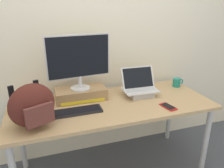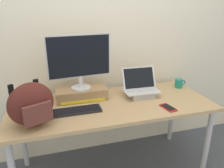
{
  "view_description": "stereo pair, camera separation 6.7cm",
  "coord_description": "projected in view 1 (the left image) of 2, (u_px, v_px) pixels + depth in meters",
  "views": [
    {
      "loc": [
        -0.55,
        -1.67,
        1.56
      ],
      "look_at": [
        0.0,
        0.0,
        0.92
      ],
      "focal_mm": 34.78,
      "sensor_mm": 36.0,
      "label": 1
    },
    {
      "loc": [
        -0.49,
        -1.69,
        1.56
      ],
      "look_at": [
        0.0,
        0.0,
        0.92
      ],
      "focal_mm": 34.78,
      "sensor_mm": 36.0,
      "label": 2
    }
  ],
  "objects": [
    {
      "name": "back_wall",
      "position": [
        97.0,
        32.0,
        2.16
      ],
      "size": [
        7.0,
        0.1,
        2.6
      ],
      "primitive_type": "cube",
      "color": "silver",
      "rests_on": "ground"
    },
    {
      "name": "desk",
      "position": [
        112.0,
        110.0,
        1.96
      ],
      "size": [
        1.77,
        0.74,
        0.74
      ],
      "color": "tan",
      "rests_on": "ground"
    },
    {
      "name": "toner_box_yellow",
      "position": [
        81.0,
        94.0,
        2.0
      ],
      "size": [
        0.46,
        0.23,
        0.1
      ],
      "color": "#9E7A51",
      "rests_on": "desk"
    },
    {
      "name": "desktop_monitor",
      "position": [
        79.0,
        60.0,
        1.89
      ],
      "size": [
        0.57,
        0.18,
        0.49
      ],
      "rotation": [
        0.0,
        0.0,
        0.09
      ],
      "color": "silver",
      "rests_on": "toner_box_yellow"
    },
    {
      "name": "open_laptop",
      "position": [
        140.0,
        90.0,
        2.09
      ],
      "size": [
        0.33,
        0.23,
        0.26
      ],
      "rotation": [
        0.0,
        0.0,
        -0.02
      ],
      "color": "#ADADB2",
      "rests_on": "desk"
    },
    {
      "name": "external_keyboard",
      "position": [
        75.0,
        112.0,
        1.76
      ],
      "size": [
        0.45,
        0.13,
        0.02
      ],
      "rotation": [
        0.0,
        0.0,
        0.01
      ],
      "color": "black",
      "rests_on": "desk"
    },
    {
      "name": "messenger_backpack",
      "position": [
        32.0,
        105.0,
        1.53
      ],
      "size": [
        0.39,
        0.32,
        0.32
      ],
      "rotation": [
        0.0,
        0.0,
        0.41
      ],
      "color": "#4C1E19",
      "rests_on": "desk"
    },
    {
      "name": "coffee_mug",
      "position": [
        177.0,
        82.0,
        2.31
      ],
      "size": [
        0.12,
        0.08,
        0.09
      ],
      "color": "#1E7F70",
      "rests_on": "desk"
    },
    {
      "name": "cell_phone",
      "position": [
        168.0,
        107.0,
        1.85
      ],
      "size": [
        0.1,
        0.16,
        0.01
      ],
      "rotation": [
        0.0,
        0.0,
        0.19
      ],
      "color": "red",
      "rests_on": "desk"
    },
    {
      "name": "plush_toy",
      "position": [
        16.0,
        106.0,
        1.74
      ],
      "size": [
        0.12,
        0.12,
        0.12
      ],
      "color": "gold",
      "rests_on": "desk"
    }
  ]
}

